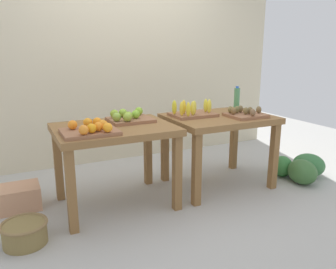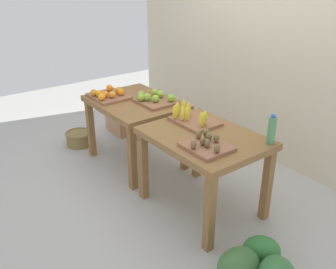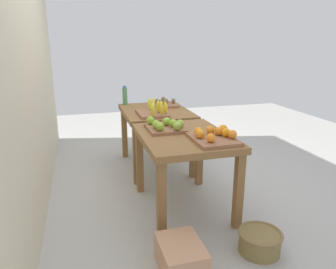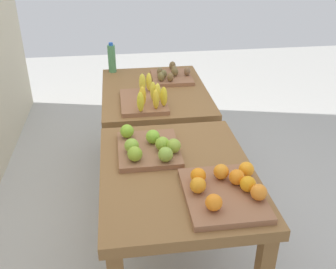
% 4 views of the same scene
% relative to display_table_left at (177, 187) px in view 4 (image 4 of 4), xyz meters
% --- Properties ---
extents(ground_plane, '(8.00, 8.00, 0.00)m').
position_rel_display_table_left_xyz_m(ground_plane, '(0.56, 0.00, -0.64)').
color(ground_plane, '#ADACA6').
extents(display_table_left, '(1.04, 0.80, 0.75)m').
position_rel_display_table_left_xyz_m(display_table_left, '(0.00, 0.00, 0.00)').
color(display_table_left, brown).
rests_on(display_table_left, ground_plane).
extents(display_table_right, '(1.04, 0.80, 0.75)m').
position_rel_display_table_left_xyz_m(display_table_right, '(1.12, 0.00, 0.00)').
color(display_table_right, brown).
rests_on(display_table_right, ground_plane).
extents(orange_bin, '(0.44, 0.38, 0.11)m').
position_rel_display_table_left_xyz_m(orange_bin, '(-0.25, -0.19, 0.15)').
color(orange_bin, '#915F40').
rests_on(orange_bin, display_table_left).
extents(apple_bin, '(0.41, 0.35, 0.11)m').
position_rel_display_table_left_xyz_m(apple_bin, '(0.18, 0.13, 0.15)').
color(apple_bin, '#915F40').
rests_on(apple_bin, display_table_left).
extents(banana_crate, '(0.45, 0.32, 0.17)m').
position_rel_display_table_left_xyz_m(banana_crate, '(0.85, 0.09, 0.16)').
color(banana_crate, '#915F40').
rests_on(banana_crate, display_table_right).
extents(kiwi_bin, '(0.36, 0.32, 0.10)m').
position_rel_display_table_left_xyz_m(kiwi_bin, '(1.32, -0.16, 0.14)').
color(kiwi_bin, '#915F40').
rests_on(kiwi_bin, display_table_right).
extents(water_bottle, '(0.07, 0.07, 0.25)m').
position_rel_display_table_left_xyz_m(water_bottle, '(1.57, 0.31, 0.23)').
color(water_bottle, '#4C8C59').
rests_on(water_bottle, display_table_right).
extents(watermelon_pile, '(0.65, 0.63, 0.27)m').
position_rel_display_table_left_xyz_m(watermelon_pile, '(2.04, -0.28, -0.51)').
color(watermelon_pile, '#346F3A').
rests_on(watermelon_pile, ground_plane).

